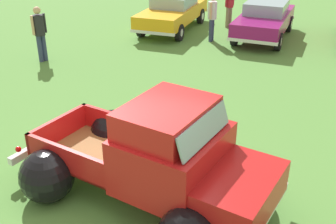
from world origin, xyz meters
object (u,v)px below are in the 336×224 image
Objects in this scene: show_car_1 at (265,19)px; spectator_0 at (40,30)px; spectator_2 at (230,3)px; vintage_pickup_truck at (159,165)px; show_car_0 at (173,11)px; spectator_1 at (212,15)px.

show_car_1 is 8.56m from spectator_0.
spectator_2 is at bearing -103.68° from spectator_0.
vintage_pickup_truck is 12.36m from spectator_2.
spectator_2 is at bearing 119.63° from show_car_0.
vintage_pickup_truck reaches higher than show_car_0.
spectator_0 is at bearing -136.32° from spectator_1.
spectator_1 is 0.99× the size of spectator_2.
spectator_0 reaches higher than spectator_2.
spectator_0 is 6.40m from spectator_1.
vintage_pickup_truck reaches higher than spectator_1.
show_car_0 and show_car_1 have the same top height.
show_car_1 is (1.00, 11.02, 0.02)m from vintage_pickup_truck.
vintage_pickup_truck is 1.04× the size of show_car_0.
vintage_pickup_truck is 10.07m from spectator_1.
spectator_0 is 8.26m from spectator_2.
vintage_pickup_truck is 8.55m from spectator_0.
show_car_1 is 2.56× the size of spectator_2.
vintage_pickup_truck is at bearing -53.63° from spectator_2.
spectator_1 is (-1.94, -0.99, 0.24)m from show_car_1.
vintage_pickup_truck reaches higher than spectator_2.
spectator_0 is at bearing -26.72° from show_car_0.
vintage_pickup_truck is 1.08× the size of show_car_1.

